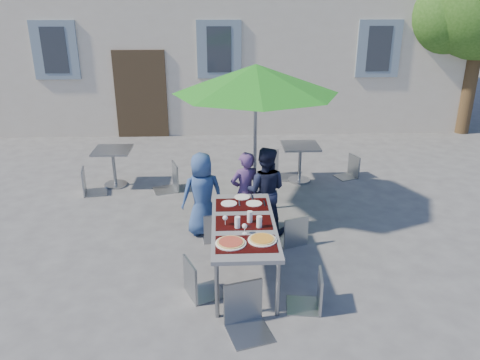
{
  "coord_description": "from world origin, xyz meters",
  "views": [
    {
      "loc": [
        -0.0,
        -4.46,
        3.38
      ],
      "look_at": [
        0.27,
        1.7,
        0.98
      ],
      "focal_mm": 35.0,
      "sensor_mm": 36.0,
      "label": 1
    }
  ],
  "objects_px": {
    "child_2": "(265,191)",
    "cafe_table_0": "(113,161)",
    "child_0": "(202,194)",
    "cafe_table_1": "(300,157)",
    "dining_table": "(244,227)",
    "bg_chair_l_1": "(282,149)",
    "chair_2": "(294,213)",
    "pizza_near_left": "(231,243)",
    "patio_umbrella": "(256,80)",
    "chair_0": "(216,210)",
    "child_1": "(245,192)",
    "bg_chair_r_1": "(351,154)",
    "pizza_near_right": "(262,239)",
    "chair_3": "(197,256)",
    "bg_chair_l_0": "(87,166)",
    "bg_chair_r_0": "(169,161)",
    "chair_4": "(313,270)",
    "chair_5": "(246,282)",
    "chair_1": "(241,211)"
  },
  "relations": [
    {
      "from": "pizza_near_right",
      "to": "bg_chair_r_1",
      "type": "bearing_deg",
      "value": 61.74
    },
    {
      "from": "chair_2",
      "to": "chair_0",
      "type": "bearing_deg",
      "value": 172.06
    },
    {
      "from": "chair_3",
      "to": "chair_4",
      "type": "xyz_separation_m",
      "value": [
        1.33,
        -0.3,
        -0.04
      ]
    },
    {
      "from": "chair_4",
      "to": "bg_chair_l_1",
      "type": "height_order",
      "value": "bg_chair_l_1"
    },
    {
      "from": "child_1",
      "to": "chair_0",
      "type": "distance_m",
      "value": 0.56
    },
    {
      "from": "pizza_near_right",
      "to": "patio_umbrella",
      "type": "bearing_deg",
      "value": 87.78
    },
    {
      "from": "chair_0",
      "to": "cafe_table_1",
      "type": "bearing_deg",
      "value": 55.41
    },
    {
      "from": "pizza_near_left",
      "to": "chair_0",
      "type": "relative_size",
      "value": 0.41
    },
    {
      "from": "chair_2",
      "to": "chair_5",
      "type": "xyz_separation_m",
      "value": [
        -0.79,
        -1.85,
        0.08
      ]
    },
    {
      "from": "chair_2",
      "to": "child_0",
      "type": "bearing_deg",
      "value": 162.43
    },
    {
      "from": "child_0",
      "to": "cafe_table_1",
      "type": "height_order",
      "value": "child_0"
    },
    {
      "from": "chair_2",
      "to": "pizza_near_left",
      "type": "bearing_deg",
      "value": -125.34
    },
    {
      "from": "pizza_near_right",
      "to": "bg_chair_l_0",
      "type": "relative_size",
      "value": 0.37
    },
    {
      "from": "child_1",
      "to": "child_2",
      "type": "distance_m",
      "value": 0.3
    },
    {
      "from": "child_0",
      "to": "bg_chair_l_1",
      "type": "relative_size",
      "value": 1.26
    },
    {
      "from": "dining_table",
      "to": "bg_chair_l_1",
      "type": "xyz_separation_m",
      "value": [
        0.93,
        3.52,
        -0.1
      ]
    },
    {
      "from": "dining_table",
      "to": "child_1",
      "type": "bearing_deg",
      "value": 85.95
    },
    {
      "from": "bg_chair_l_0",
      "to": "bg_chair_l_1",
      "type": "xyz_separation_m",
      "value": [
        3.63,
        0.66,
        0.06
      ]
    },
    {
      "from": "bg_chair_r_0",
      "to": "bg_chair_r_1",
      "type": "height_order",
      "value": "bg_chair_r_0"
    },
    {
      "from": "child_1",
      "to": "pizza_near_left",
      "type": "bearing_deg",
      "value": 62.47
    },
    {
      "from": "child_2",
      "to": "cafe_table_0",
      "type": "distance_m",
      "value": 3.37
    },
    {
      "from": "patio_umbrella",
      "to": "child_0",
      "type": "bearing_deg",
      "value": -136.7
    },
    {
      "from": "chair_3",
      "to": "bg_chair_r_0",
      "type": "distance_m",
      "value": 3.47
    },
    {
      "from": "child_2",
      "to": "chair_3",
      "type": "height_order",
      "value": "child_2"
    },
    {
      "from": "child_2",
      "to": "chair_0",
      "type": "height_order",
      "value": "child_2"
    },
    {
      "from": "child_2",
      "to": "chair_0",
      "type": "xyz_separation_m",
      "value": [
        -0.74,
        -0.27,
        -0.18
      ]
    },
    {
      "from": "pizza_near_right",
      "to": "child_0",
      "type": "distance_m",
      "value": 1.84
    },
    {
      "from": "bg_chair_l_1",
      "to": "bg_chair_r_1",
      "type": "distance_m",
      "value": 1.4
    },
    {
      "from": "bg_chair_r_1",
      "to": "chair_2",
      "type": "bearing_deg",
      "value": -119.99
    },
    {
      "from": "bg_chair_r_1",
      "to": "cafe_table_0",
      "type": "bearing_deg",
      "value": -176.65
    },
    {
      "from": "bg_chair_l_0",
      "to": "dining_table",
      "type": "bearing_deg",
      "value": -46.62
    },
    {
      "from": "pizza_near_left",
      "to": "bg_chair_l_1",
      "type": "bearing_deg",
      "value": 74.73
    },
    {
      "from": "cafe_table_1",
      "to": "child_1",
      "type": "bearing_deg",
      "value": -119.92
    },
    {
      "from": "chair_0",
      "to": "bg_chair_l_0",
      "type": "bearing_deg",
      "value": 140.69
    },
    {
      "from": "bg_chair_l_0",
      "to": "child_0",
      "type": "bearing_deg",
      "value": -37.7
    },
    {
      "from": "pizza_near_right",
      "to": "pizza_near_left",
      "type": "bearing_deg",
      "value": -170.56
    },
    {
      "from": "chair_2",
      "to": "bg_chair_r_0",
      "type": "bearing_deg",
      "value": 132.36
    },
    {
      "from": "cafe_table_0",
      "to": "child_0",
      "type": "bearing_deg",
      "value": -49.11
    },
    {
      "from": "child_0",
      "to": "chair_3",
      "type": "relative_size",
      "value": 1.38
    },
    {
      "from": "bg_chair_r_1",
      "to": "child_0",
      "type": "bearing_deg",
      "value": -141.51
    },
    {
      "from": "chair_3",
      "to": "cafe_table_1",
      "type": "xyz_separation_m",
      "value": [
        1.84,
        3.74,
        -0.03
      ]
    },
    {
      "from": "child_1",
      "to": "cafe_table_0",
      "type": "distance_m",
      "value": 3.11
    },
    {
      "from": "child_0",
      "to": "patio_umbrella",
      "type": "relative_size",
      "value": 0.49
    },
    {
      "from": "bg_chair_l_0",
      "to": "cafe_table_1",
      "type": "xyz_separation_m",
      "value": [
        3.97,
        0.44,
        -0.02
      ]
    },
    {
      "from": "chair_4",
      "to": "bg_chair_l_1",
      "type": "distance_m",
      "value": 4.25
    },
    {
      "from": "chair_1",
      "to": "bg_chair_l_0",
      "type": "bearing_deg",
      "value": 143.8
    },
    {
      "from": "child_1",
      "to": "chair_0",
      "type": "xyz_separation_m",
      "value": [
        -0.45,
        -0.31,
        -0.14
      ]
    },
    {
      "from": "chair_1",
      "to": "chair_3",
      "type": "height_order",
      "value": "chair_3"
    },
    {
      "from": "child_1",
      "to": "chair_3",
      "type": "distance_m",
      "value": 1.82
    },
    {
      "from": "child_2",
      "to": "chair_1",
      "type": "relative_size",
      "value": 1.56
    }
  ]
}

